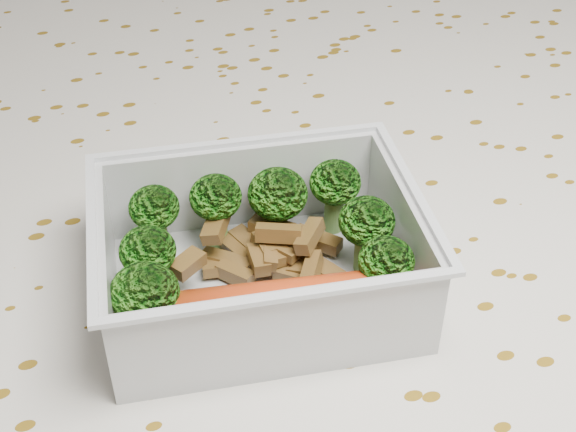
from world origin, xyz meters
name	(u,v)px	position (x,y,z in m)	size (l,w,h in m)	color
dining_table	(296,350)	(0.00, 0.00, 0.67)	(1.40, 0.90, 0.75)	brown
tablecloth	(297,296)	(0.00, 0.00, 0.72)	(1.46, 0.96, 0.19)	silver
lunch_container	(260,266)	(-0.03, -0.03, 0.78)	(0.19, 0.16, 0.06)	silver
broccoli_florets	(253,229)	(-0.03, -0.01, 0.79)	(0.16, 0.12, 0.05)	#608C3F
meat_pile	(270,252)	(-0.02, -0.01, 0.77)	(0.10, 0.08, 0.03)	brown
sausage	(279,307)	(-0.03, -0.06, 0.78)	(0.15, 0.05, 0.03)	#BF3913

